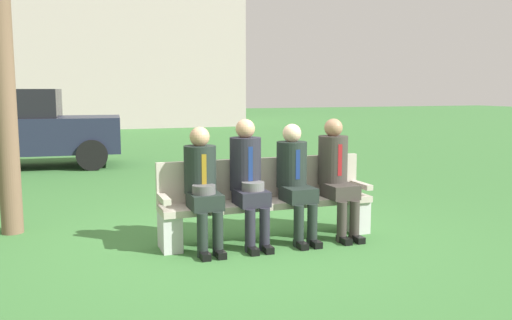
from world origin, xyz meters
TOP-DOWN VIEW (x-y plane):
  - ground_plane at (0.00, 0.00)m, footprint 80.00×80.00m
  - park_bench at (0.30, 0.05)m, footprint 2.41×0.44m
  - seated_man_leftmost at (-0.47, -0.08)m, footprint 0.34×0.72m
  - seated_man_centerleft at (0.04, -0.08)m, footprint 0.34×0.72m
  - seated_man_centerright at (0.59, -0.08)m, footprint 0.34×0.72m
  - seated_man_rightmost at (1.11, -0.07)m, footprint 0.34×0.72m
  - shrub_near_bench at (0.76, 2.32)m, footprint 0.98×0.89m
  - parked_car_near at (-2.56, 6.96)m, footprint 4.03×2.00m

SIDE VIEW (x-z plane):
  - ground_plane at x=0.00m, z-range 0.00..0.00m
  - shrub_near_bench at x=0.76m, z-range 0.00..0.61m
  - park_bench at x=0.30m, z-range -0.01..0.89m
  - seated_man_leftmost at x=-0.47m, z-range 0.07..1.36m
  - seated_man_centerright at x=0.59m, z-range 0.08..1.37m
  - seated_man_rightmost at x=1.11m, z-range 0.08..1.42m
  - seated_man_centerleft at x=0.04m, z-range 0.07..1.43m
  - parked_car_near at x=-2.56m, z-range 0.00..1.68m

